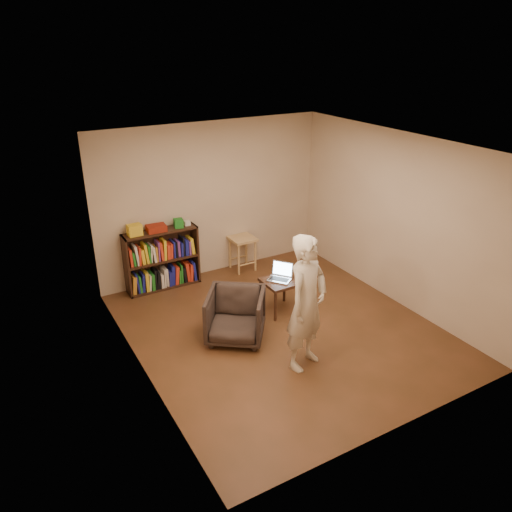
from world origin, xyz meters
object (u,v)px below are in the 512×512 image
stool (243,244)px  armchair (236,316)px  person (307,303)px  side_table (280,286)px  laptop (281,275)px  bookshelf (162,262)px

stool → armchair: size_ratio=0.79×
armchair → person: (0.48, -0.95, 0.53)m
stool → side_table: size_ratio=1.19×
stool → person: bearing=-102.8°
stool → laptop: bearing=-96.4°
stool → person: 2.94m
stool → laptop: size_ratio=1.42×
side_table → person: size_ratio=0.29×
stool → laptop: laptop is taller
stool → armchair: (-1.13, -1.90, -0.14)m
armchair → side_table: 0.99m
person → laptop: bearing=49.0°
armchair → side_table: armchair is taller
bookshelf → laptop: bearing=-50.7°
side_table → person: bearing=-109.1°
laptop → person: person is taller
laptop → side_table: bearing=-72.0°
bookshelf → side_table: 2.05m
armchair → laptop: (0.96, 0.39, 0.22)m
side_table → person: 1.43m
stool → person: size_ratio=0.35×
side_table → bookshelf: bearing=127.6°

